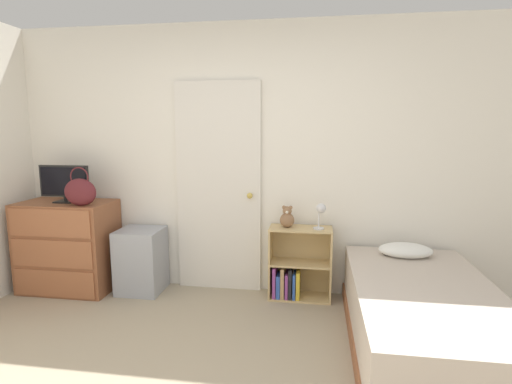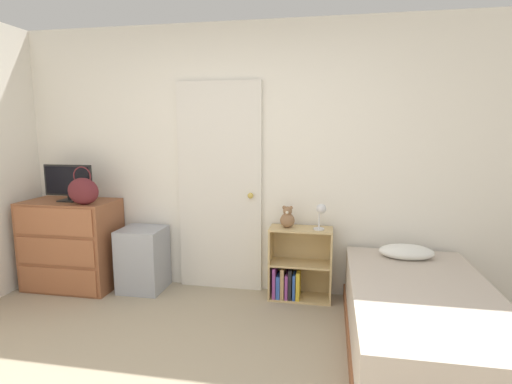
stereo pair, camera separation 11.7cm
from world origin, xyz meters
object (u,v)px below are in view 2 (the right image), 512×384
(storage_bin, at_px, (143,259))
(desk_lamp, at_px, (321,212))
(teddy_bear, at_px, (287,218))
(bed, at_px, (421,321))
(bookshelf, at_px, (295,270))
(handbag, at_px, (83,191))
(dresser, at_px, (72,244))
(tv, at_px, (68,182))

(storage_bin, relative_size, desk_lamp, 2.58)
(teddy_bear, relative_size, bed, 0.11)
(storage_bin, height_order, bed, storage_bin)
(teddy_bear, bearing_deg, storage_bin, -177.30)
(bookshelf, distance_m, bed, 1.24)
(handbag, distance_m, bookshelf, 2.11)
(dresser, distance_m, bed, 3.24)
(tv, distance_m, bookshelf, 2.35)
(storage_bin, bearing_deg, teddy_bear, 2.70)
(storage_bin, height_order, teddy_bear, teddy_bear)
(bookshelf, relative_size, bed, 0.36)
(dresser, distance_m, storage_bin, 0.74)
(dresser, xyz_separation_m, desk_lamp, (2.44, 0.09, 0.41))
(tv, height_order, desk_lamp, tv)
(storage_bin, xyz_separation_m, bookshelf, (1.49, 0.07, -0.04))
(tv, bearing_deg, dresser, 155.24)
(tv, relative_size, storage_bin, 0.81)
(bookshelf, distance_m, teddy_bear, 0.50)
(dresser, bearing_deg, handbag, -29.66)
(handbag, relative_size, bookshelf, 0.53)
(dresser, bearing_deg, bed, -11.99)
(tv, xyz_separation_m, handbag, (0.25, -0.14, -0.06))
(tv, bearing_deg, desk_lamp, 2.20)
(handbag, xyz_separation_m, storage_bin, (0.46, 0.21, -0.70))
(storage_bin, distance_m, bookshelf, 1.49)
(dresser, xyz_separation_m, handbag, (0.26, -0.15, 0.57))
(teddy_bear, bearing_deg, desk_lamp, -6.98)
(tv, xyz_separation_m, bed, (3.15, -0.67, -0.81))
(desk_lamp, bearing_deg, bookshelf, 169.53)
(tv, relative_size, desk_lamp, 2.08)
(dresser, relative_size, handbag, 2.45)
(handbag, xyz_separation_m, bookshelf, (1.95, 0.28, -0.74))
(dresser, relative_size, bed, 0.47)
(desk_lamp, distance_m, bed, 1.21)
(tv, xyz_separation_m, teddy_bear, (2.12, 0.13, -0.30))
(bookshelf, height_order, teddy_bear, teddy_bear)
(bookshelf, bearing_deg, desk_lamp, -10.47)
(dresser, distance_m, tv, 0.63)
(bed, bearing_deg, desk_lamp, 133.72)
(storage_bin, xyz_separation_m, desk_lamp, (1.71, 0.03, 0.53))
(dresser, bearing_deg, bookshelf, 3.32)
(handbag, distance_m, teddy_bear, 1.91)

